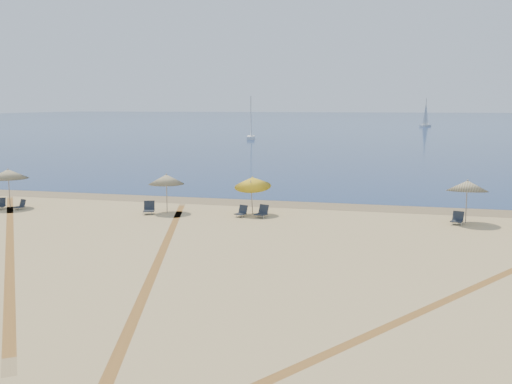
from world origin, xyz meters
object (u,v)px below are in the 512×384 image
sailboat_1 (251,126)px  chair_7 (457,219)px  umbrella_1 (8,174)px  chair_4 (149,208)px  chair_5 (242,212)px  umbrella_3 (253,182)px  chair_3 (21,205)px  chair_6 (262,212)px  sailboat_0 (426,118)px  chair_2 (0,204)px  umbrella_4 (467,186)px  umbrella_2 (166,179)px

sailboat_1 → chair_7: bearing=-80.3°
umbrella_1 → chair_4: bearing=1.3°
chair_5 → chair_7: bearing=24.3°
umbrella_3 → chair_3: bearing=-172.5°
chair_6 → sailboat_1: 72.23m
chair_6 → chair_7: (10.24, 0.62, -0.01)m
chair_7 → sailboat_1: size_ratio=0.10×
umbrella_3 → sailboat_0: size_ratio=0.31×
umbrella_1 → sailboat_1: (-3.23, 70.46, 0.24)m
chair_2 → chair_7: chair_7 is taller
umbrella_1 → chair_7: bearing=3.0°
chair_2 → sailboat_0: (28.91, 136.99, 2.03)m
umbrella_4 → sailboat_1: (-29.31, 68.77, 0.31)m
umbrella_1 → chair_3: 2.06m
chair_5 → chair_2: bearing=-154.5°
chair_4 → chair_6: bearing=-14.4°
umbrella_1 → sailboat_0: bearing=78.1°
umbrella_4 → chair_7: umbrella_4 is taller
umbrella_3 → chair_3: umbrella_3 is taller
chair_3 → sailboat_0: bearing=102.3°
chair_3 → sailboat_0: (27.66, 136.78, 2.06)m
umbrella_3 → umbrella_4: umbrella_3 is taller
chair_5 → chair_7: size_ratio=0.97×
umbrella_1 → chair_2: size_ratio=2.97×
umbrella_2 → umbrella_3: size_ratio=0.97×
umbrella_3 → umbrella_4: 11.43m
sailboat_0 → umbrella_1: bearing=-77.6°
chair_2 → chair_6: (15.67, 1.24, 0.01)m
umbrella_3 → chair_3: 13.89m
umbrella_1 → umbrella_3: bearing=5.7°
umbrella_1 → sailboat_1: bearing=92.6°
umbrella_3 → chair_6: 1.87m
umbrella_4 → chair_3: 25.24m
chair_6 → sailboat_0: 136.40m
sailboat_0 → sailboat_1: bearing=-91.5°
chair_2 → chair_6: bearing=-17.3°
umbrella_3 → chair_7: umbrella_3 is taller
umbrella_1 → sailboat_1: 70.53m
umbrella_3 → chair_7: (10.98, -0.14, -1.55)m
umbrella_4 → chair_5: bearing=-174.9°
chair_3 → umbrella_4: bearing=28.3°
umbrella_4 → chair_7: (-0.44, -0.37, -1.68)m
chair_7 → sailboat_0: sailboat_0 is taller
umbrella_1 → umbrella_2: 9.80m
umbrella_1 → chair_3: size_ratio=3.29×
chair_5 → chair_3: bearing=-155.0°
umbrella_2 → chair_4: bearing=-144.1°
chair_6 → chair_4: bearing=-155.4°
umbrella_4 → chair_4: umbrella_4 is taller
umbrella_4 → chair_2: (-26.35, -2.24, -1.69)m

